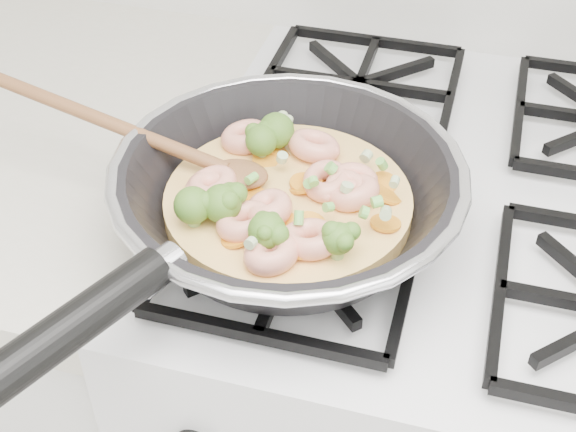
# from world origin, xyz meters

# --- Properties ---
(skillet) EXTENTS (0.51, 0.48, 0.10)m
(skillet) POSITION_xyz_m (-0.17, 1.57, 0.96)
(skillet) COLOR black
(skillet) RESTS_ON stove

